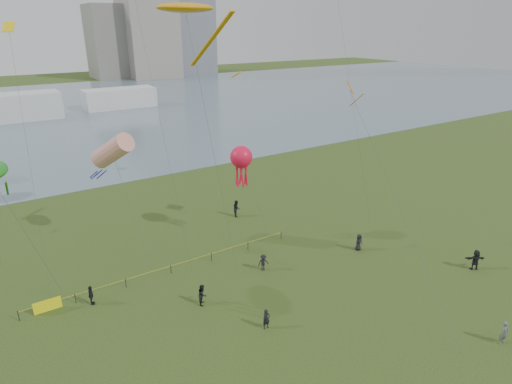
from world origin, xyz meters
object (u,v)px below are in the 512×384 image
fence (100,290)px  kite_flyer (504,333)px  kite_octopus (241,158)px  kite_stingray (186,9)px

fence → kite_flyer: bearing=-43.4°
fence → kite_octopus: 17.07m
kite_flyer → kite_stingray: size_ratio=0.08×
fence → kite_stingray: size_ratio=1.09×
kite_flyer → kite_octopus: 25.33m
kite_flyer → kite_stingray: 33.61m
kite_flyer → kite_stingray: (-11.68, 23.66, 20.83)m
fence → kite_flyer: 30.19m
kite_flyer → kite_octopus: kite_octopus is taller
kite_octopus → kite_flyer: bearing=-76.2°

